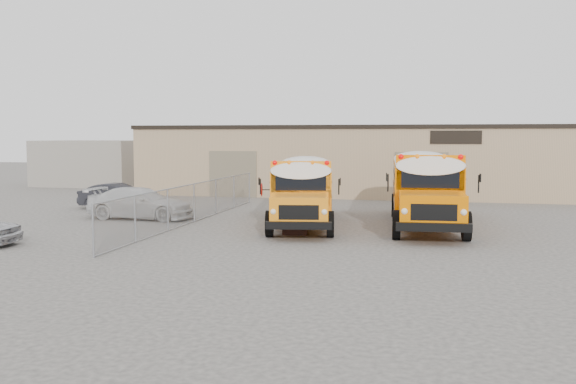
% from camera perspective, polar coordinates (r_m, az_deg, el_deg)
% --- Properties ---
extents(ground, '(120.00, 120.00, 0.00)m').
position_cam_1_polar(ground, '(25.53, 1.87, -3.98)').
color(ground, '#474441').
rests_on(ground, ground).
extents(warehouse, '(30.20, 10.20, 4.67)m').
position_cam_1_polar(warehouse, '(45.03, 6.81, 2.93)').
color(warehouse, tan).
rests_on(warehouse, ground).
extents(chainlink_fence, '(0.07, 18.07, 1.81)m').
position_cam_1_polar(chainlink_fence, '(29.96, -8.33, -0.95)').
color(chainlink_fence, gray).
rests_on(chainlink_fence, ground).
extents(distant_building_left, '(8.00, 6.00, 3.60)m').
position_cam_1_polar(distant_building_left, '(53.96, -16.88, 2.49)').
color(distant_building_left, gray).
rests_on(distant_building_left, ground).
extents(school_bus_left, '(4.21, 10.52, 3.00)m').
position_cam_1_polar(school_bus_left, '(35.59, 1.65, 1.39)').
color(school_bus_left, orange).
rests_on(school_bus_left, ground).
extents(school_bus_right, '(3.57, 11.35, 3.27)m').
position_cam_1_polar(school_bus_right, '(36.36, 11.51, 1.62)').
color(school_bus_right, orange).
rests_on(school_bus_right, ground).
extents(tarp_bundle, '(1.08, 1.08, 1.47)m').
position_cam_1_polar(tarp_bundle, '(26.08, 0.66, -2.12)').
color(tarp_bundle, black).
rests_on(tarp_bundle, ground).
extents(car_white, '(5.25, 2.25, 1.51)m').
position_cam_1_polar(car_white, '(31.65, -12.97, -0.98)').
color(car_white, silver).
rests_on(car_white, ground).
extents(car_dark, '(4.23, 1.51, 1.39)m').
position_cam_1_polar(car_dark, '(36.21, -14.85, -0.37)').
color(car_dark, black).
rests_on(car_dark, ground).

